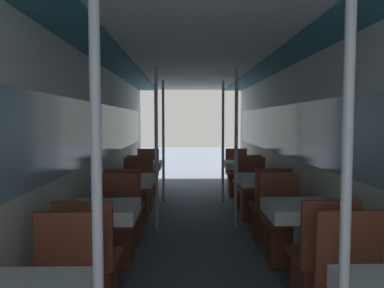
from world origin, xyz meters
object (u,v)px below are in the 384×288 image
(chair_right_far_1, at_px, (284,234))
(dining_table_left_1, at_px, (104,218))
(support_pole_left_3, at_px, (163,142))
(chair_left_near_1, at_px, (90,279))
(chair_right_far_2, at_px, (253,200))
(dining_table_left_3, at_px, (145,168))
(chair_right_near_2, at_px, (270,218))
(chair_left_near_3, at_px, (141,192))
(chair_left_far_3, at_px, (148,181))
(support_pole_left_2, at_px, (156,149))
(support_pole_right_2, at_px, (236,149))
(dining_table_left_2, at_px, (131,185))
(chair_left_far_2, at_px, (136,200))
(support_pole_right_3, at_px, (223,142))
(support_pole_right_0, at_px, (346,210))
(chair_right_near_3, at_px, (246,192))
(chair_right_far_3, at_px, (237,181))
(dining_table_right_3, at_px, (242,168))
(dining_table_right_1, at_px, (300,217))
(dining_table_right_2, at_px, (261,184))
(support_pole_left_0, at_px, (97,211))
(chair_right_near_1, at_px, (321,277))
(chair_left_near_2, at_px, (125,219))
(chair_left_far_1, at_px, (116,235))

(chair_right_far_1, bearing_deg, dining_table_left_1, 16.89)
(support_pole_left_3, distance_m, chair_right_far_1, 3.40)
(chair_left_near_1, xyz_separation_m, chair_right_far_2, (1.80, 2.85, 0.00))
(dining_table_left_3, xyz_separation_m, support_pole_left_3, (0.35, 0.00, 0.49))
(chair_right_near_2, bearing_deg, dining_table_left_3, 128.07)
(chair_right_near_2, bearing_deg, chair_left_near_3, 135.78)
(chair_left_far_3, bearing_deg, support_pole_left_2, 98.65)
(chair_left_far_3, xyz_separation_m, chair_right_far_1, (1.80, -3.51, 0.00))
(support_pole_right_2, bearing_deg, support_pole_left_3, 122.15)
(chair_right_far_1, distance_m, chair_right_near_2, 0.66)
(dining_table_left_2, distance_m, chair_left_far_2, 0.64)
(chair_left_far_3, height_order, support_pole_right_3, support_pole_right_3)
(support_pole_left_2, height_order, chair_right_near_2, support_pole_left_2)
(support_pole_right_0, xyz_separation_m, support_pole_right_2, (0.00, 3.51, 0.00))
(chair_left_near_1, bearing_deg, chair_right_near_3, 62.81)
(chair_right_far_2, relative_size, chair_right_far_3, 1.00)
(dining_table_right_3, bearing_deg, support_pole_left_2, -129.63)
(support_pole_left_2, height_order, support_pole_right_0, same)
(chair_left_near_3, xyz_separation_m, dining_table_right_1, (1.80, -2.96, 0.34))
(dining_table_right_1, xyz_separation_m, dining_table_right_2, (0.00, 1.76, 0.00))
(support_pole_left_0, height_order, chair_right_near_3, support_pole_left_0)
(chair_right_near_2, height_order, chair_right_far_2, same)
(support_pole_right_2, relative_size, support_pole_right_3, 1.00)
(chair_right_near_1, height_order, chair_right_far_1, same)
(chair_right_near_3, bearing_deg, chair_left_near_2, -135.78)
(chair_left_far_3, bearing_deg, chair_left_near_1, 90.00)
(chair_left_far_2, bearing_deg, chair_right_far_2, -180.00)
(dining_table_right_2, distance_m, chair_right_near_3, 1.25)
(chair_right_far_3, bearing_deg, chair_right_near_2, 90.00)
(chair_right_near_1, bearing_deg, dining_table_right_2, 90.00)
(chair_left_far_3, bearing_deg, dining_table_right_3, 163.11)
(chair_left_near_2, height_order, dining_table_left_3, chair_left_near_2)
(chair_right_far_2, xyz_separation_m, support_pole_right_2, (-0.35, -0.55, 0.83))
(dining_table_left_3, xyz_separation_m, chair_left_near_3, (-0.00, -0.55, -0.34))
(chair_left_far_3, distance_m, chair_right_near_1, 4.95)
(dining_table_right_1, bearing_deg, chair_left_far_3, 113.96)
(support_pole_left_0, distance_m, chair_right_far_2, 4.39)
(support_pole_left_2, relative_size, support_pole_right_2, 1.00)
(dining_table_left_2, distance_m, chair_left_near_3, 1.25)
(dining_table_left_2, distance_m, support_pole_right_2, 1.54)
(support_pole_left_0, xyz_separation_m, chair_right_far_3, (1.45, 5.82, -0.83))
(support_pole_right_0, bearing_deg, chair_left_near_3, 107.12)
(dining_table_left_3, distance_m, chair_right_far_3, 1.92)
(chair_left_near_1, relative_size, dining_table_right_3, 1.25)
(dining_table_left_2, bearing_deg, chair_left_far_1, -90.00)
(dining_table_left_1, bearing_deg, support_pole_right_3, 67.51)
(support_pole_left_3, relative_size, chair_right_near_3, 2.39)
(chair_left_far_1, distance_m, chair_right_far_1, 1.80)
(chair_left_near_2, distance_m, chair_right_far_2, 2.11)
(support_pole_left_0, relative_size, support_pole_right_2, 1.00)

